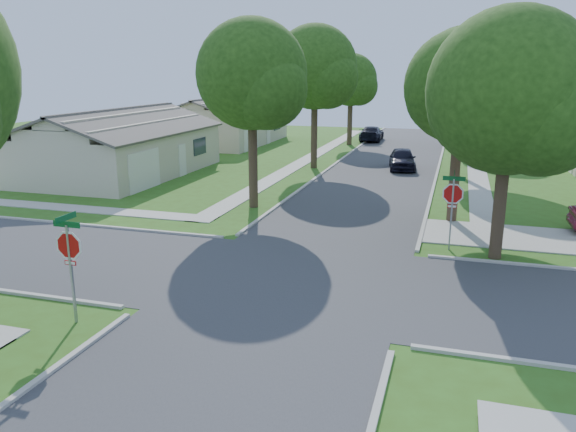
# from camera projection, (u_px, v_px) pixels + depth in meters

# --- Properties ---
(ground) EXTENTS (100.00, 100.00, 0.00)m
(ground) POSITION_uv_depth(u_px,v_px,m) (294.00, 280.00, 18.05)
(ground) COLOR #355A18
(ground) RESTS_ON ground
(road_ns) EXTENTS (7.00, 100.00, 0.02)m
(road_ns) POSITION_uv_depth(u_px,v_px,m) (294.00, 280.00, 18.05)
(road_ns) COLOR #333335
(road_ns) RESTS_ON ground
(sidewalk_ne) EXTENTS (1.20, 40.00, 0.04)m
(sidewalk_ne) POSITION_uv_depth(u_px,v_px,m) (476.00, 164.00, 40.42)
(sidewalk_ne) COLOR #9E9B91
(sidewalk_ne) RESTS_ON ground
(sidewalk_nw) EXTENTS (1.20, 40.00, 0.04)m
(sidewalk_nw) POSITION_uv_depth(u_px,v_px,m) (312.00, 156.00, 43.84)
(sidewalk_nw) COLOR #9E9B91
(sidewalk_nw) RESTS_ON ground
(driveway) EXTENTS (8.80, 3.60, 0.05)m
(driveway) POSITION_uv_depth(u_px,v_px,m) (533.00, 238.00, 22.41)
(driveway) COLOR #9E9B91
(driveway) RESTS_ON ground
(stop_sign_sw) EXTENTS (1.05, 0.80, 2.98)m
(stop_sign_sw) POSITION_uv_depth(u_px,v_px,m) (69.00, 250.00, 14.51)
(stop_sign_sw) COLOR gray
(stop_sign_sw) RESTS_ON ground
(stop_sign_ne) EXTENTS (1.05, 0.80, 2.98)m
(stop_sign_ne) POSITION_uv_depth(u_px,v_px,m) (453.00, 197.00, 20.58)
(stop_sign_ne) COLOR gray
(stop_sign_ne) RESTS_ON ground
(tree_e_near) EXTENTS (4.97, 4.80, 8.28)m
(tree_e_near) POSITION_uv_depth(u_px,v_px,m) (462.00, 92.00, 23.64)
(tree_e_near) COLOR #38281C
(tree_e_near) RESTS_ON ground
(tree_e_mid) EXTENTS (5.59, 5.40, 9.21)m
(tree_e_mid) POSITION_uv_depth(u_px,v_px,m) (463.00, 75.00, 34.60)
(tree_e_mid) COLOR #38281C
(tree_e_mid) RESTS_ON ground
(tree_e_far) EXTENTS (5.17, 5.00, 8.72)m
(tree_e_far) POSITION_uv_depth(u_px,v_px,m) (463.00, 77.00, 46.71)
(tree_e_far) COLOR #38281C
(tree_e_far) RESTS_ON ground
(tree_w_near) EXTENTS (5.38, 5.20, 8.97)m
(tree_w_near) POSITION_uv_depth(u_px,v_px,m) (253.00, 80.00, 26.16)
(tree_w_near) COLOR #38281C
(tree_w_near) RESTS_ON ground
(tree_w_mid) EXTENTS (5.80, 5.60, 9.56)m
(tree_w_mid) POSITION_uv_depth(u_px,v_px,m) (316.00, 71.00, 37.18)
(tree_w_mid) COLOR #38281C
(tree_w_mid) RESTS_ON ground
(tree_w_far) EXTENTS (4.76, 4.60, 8.04)m
(tree_w_far) POSITION_uv_depth(u_px,v_px,m) (351.00, 82.00, 49.47)
(tree_w_far) COLOR #38281C
(tree_w_far) RESTS_ON ground
(tree_ne_corner) EXTENTS (5.80, 5.60, 8.66)m
(tree_ne_corner) POSITION_uv_depth(u_px,v_px,m) (512.00, 99.00, 18.76)
(tree_ne_corner) COLOR #38281C
(tree_ne_corner) RESTS_ON ground
(house_nw_near) EXTENTS (8.42, 13.60, 4.23)m
(house_nw_near) POSITION_uv_depth(u_px,v_px,m) (121.00, 151.00, 36.05)
(house_nw_near) COLOR #B1A48C
(house_nw_near) RESTS_ON ground
(house_nw_far) EXTENTS (8.42, 13.60, 4.23)m
(house_nw_far) POSITION_uv_depth(u_px,v_px,m) (225.00, 126.00, 51.80)
(house_nw_far) COLOR #B1A48C
(house_nw_far) RESTS_ON ground
(car_curb_east) EXTENTS (2.26, 4.41, 1.44)m
(car_curb_east) POSITION_uv_depth(u_px,v_px,m) (402.00, 159.00, 38.09)
(car_curb_east) COLOR black
(car_curb_east) RESTS_ON ground
(car_curb_west) EXTENTS (2.11, 4.90, 1.41)m
(car_curb_west) POSITION_uv_depth(u_px,v_px,m) (372.00, 134.00, 53.39)
(car_curb_west) COLOR black
(car_curb_west) RESTS_ON ground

